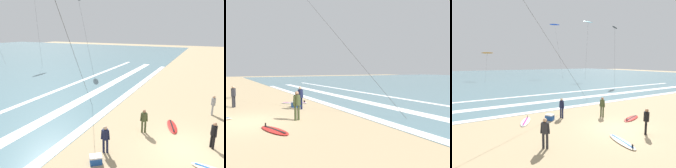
# 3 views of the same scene
# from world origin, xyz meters

# --- Properties ---
(ground_plane) EXTENTS (160.00, 160.00, 0.00)m
(ground_plane) POSITION_xyz_m (0.00, 0.00, 0.00)
(ground_plane) COLOR tan
(ocean_surface) EXTENTS (140.00, 90.00, 0.01)m
(ocean_surface) POSITION_xyz_m (0.00, 51.13, 0.01)
(ocean_surface) COLOR slate
(ocean_surface) RESTS_ON ground
(wave_foam_shoreline) EXTENTS (50.34, 0.71, 0.01)m
(wave_foam_shoreline) POSITION_xyz_m (0.39, 6.53, 0.01)
(wave_foam_shoreline) COLOR white
(wave_foam_shoreline) RESTS_ON ocean_surface
(wave_foam_mid_break) EXTENTS (53.98, 1.04, 0.01)m
(wave_foam_mid_break) POSITION_xyz_m (-0.11, 9.88, 0.01)
(wave_foam_mid_break) COLOR white
(wave_foam_mid_break) RESTS_ON ocean_surface
(wave_foam_outer_break) EXTENTS (59.34, 0.58, 0.01)m
(wave_foam_outer_break) POSITION_xyz_m (-1.76, 14.10, 0.01)
(wave_foam_outer_break) COLOR white
(wave_foam_outer_break) RESTS_ON ocean_surface
(surfer_left_near) EXTENTS (0.47, 0.36, 1.60)m
(surfer_left_near) POSITION_xyz_m (0.76, -1.40, 0.96)
(surfer_left_near) COLOR black
(surfer_left_near) RESTS_ON ground
(surfer_right_near) EXTENTS (0.46, 0.37, 1.60)m
(surfer_right_near) POSITION_xyz_m (-5.33, -0.16, 0.96)
(surfer_right_near) COLOR #232328
(surfer_right_near) RESTS_ON ground
(surfer_background_far) EXTENTS (0.32, 0.51, 1.60)m
(surfer_background_far) POSITION_xyz_m (-2.25, 3.87, 0.96)
(surfer_background_far) COLOR #141938
(surfer_background_far) RESTS_ON ground
(surfer_left_far) EXTENTS (0.32, 0.51, 1.60)m
(surfer_left_far) POSITION_xyz_m (0.80, 2.64, 0.96)
(surfer_left_far) COLOR #384223
(surfer_left_far) RESTS_ON ground
(surfboard_right_spare) EXTENTS (2.18, 1.21, 0.25)m
(surfboard_right_spare) POSITION_xyz_m (2.39, 1.07, 0.05)
(surfboard_right_spare) COLOR red
(surfboard_right_spare) RESTS_ON ground
(surfboard_near_water) EXTENTS (1.49, 2.14, 0.25)m
(surfboard_near_water) POSITION_xyz_m (-5.04, 4.31, 0.05)
(surfboard_near_water) COLOR silver
(surfboard_near_water) RESTS_ON ground
(surfboard_foreground_flat) EXTENTS (0.90, 2.16, 0.25)m
(surfboard_foreground_flat) POSITION_xyz_m (-1.36, -1.51, 0.05)
(surfboard_foreground_flat) COLOR beige
(surfboard_foreground_flat) RESTS_ON ground
(kite_black_low_near) EXTENTS (6.64, 6.93, 11.62)m
(kite_black_low_near) POSITION_xyz_m (18.18, 19.43, 11.33)
(kite_black_low_near) COLOR black
(kite_black_low_near) RESTS_ON ground
(kite_orange_high_left) EXTENTS (3.07, 9.37, 6.92)m
(kite_orange_high_left) POSITION_xyz_m (-3.92, 40.39, 6.67)
(kite_orange_high_left) COLOR orange
(kite_orange_high_left) RESTS_ON ground
(kite_cyan_high_right) EXTENTS (5.59, 5.04, 15.24)m
(kite_cyan_high_right) POSITION_xyz_m (20.25, 31.36, 14.91)
(kite_cyan_high_right) COLOR #23A8C6
(kite_cyan_high_right) RESTS_ON ground
(kite_blue_mid_center) EXTENTS (3.94, 10.53, 16.28)m
(kite_blue_mid_center) POSITION_xyz_m (16.17, 43.30, 15.93)
(kite_blue_mid_center) COLOR blue
(kite_blue_mid_center) RESTS_ON ground
(cooler_box) EXTENTS (0.73, 0.76, 0.44)m
(cooler_box) POSITION_xyz_m (-3.28, 3.88, 0.22)
(cooler_box) COLOR #1E4C9E
(cooler_box) RESTS_ON ground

